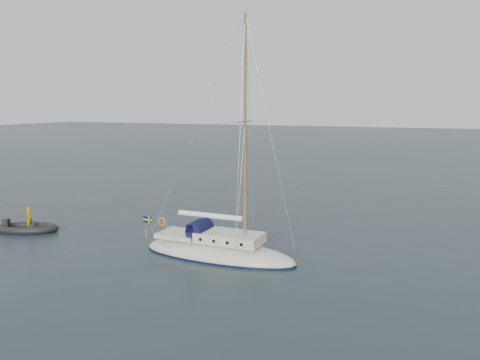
% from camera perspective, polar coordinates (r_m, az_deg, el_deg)
% --- Properties ---
extents(ground, '(300.00, 300.00, 0.00)m').
position_cam_1_polar(ground, '(27.99, -0.55, -7.52)').
color(ground, black).
rests_on(ground, ground).
extents(sailboat, '(9.12, 2.73, 12.98)m').
position_cam_1_polar(sailboat, '(25.08, -2.66, -7.18)').
color(sailboat, beige).
rests_on(sailboat, ground).
extents(dinghy, '(3.00, 1.36, 0.43)m').
position_cam_1_polar(dinghy, '(29.00, -7.27, -6.61)').
color(dinghy, '#525156').
rests_on(dinghy, ground).
extents(rib, '(4.06, 1.85, 1.60)m').
position_cam_1_polar(rib, '(33.10, -24.52, -5.29)').
color(rib, black).
rests_on(rib, ground).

